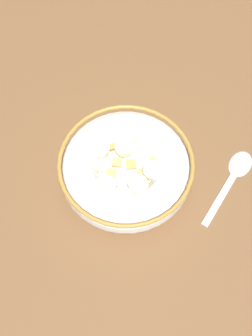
% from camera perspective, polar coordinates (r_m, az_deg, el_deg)
% --- Properties ---
extents(ground_plane, '(1.37, 1.37, 0.02)m').
position_cam_1_polar(ground_plane, '(0.53, 0.00, -1.92)').
color(ground_plane, brown).
extents(cereal_bowl, '(0.19, 0.19, 0.05)m').
position_cam_1_polar(cereal_bowl, '(0.49, 0.00, -0.03)').
color(cereal_bowl, white).
rests_on(cereal_bowl, ground_plane).
extents(spoon, '(0.14, 0.09, 0.01)m').
position_cam_1_polar(spoon, '(0.54, 17.97, -0.35)').
color(spoon, silver).
rests_on(spoon, ground_plane).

